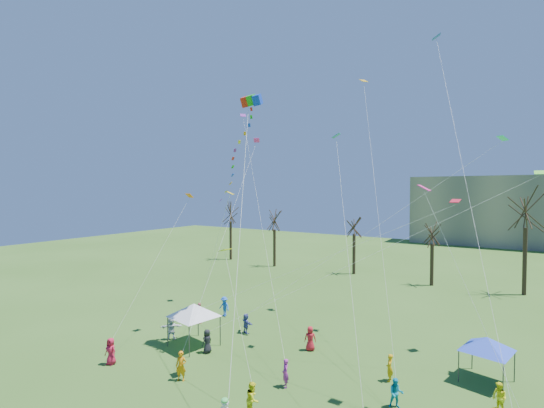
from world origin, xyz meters
The scene contains 6 objects.
bare_tree_row centered at (5.07, 35.91, 7.34)m, with size 67.47×7.76×11.96m.
big_box_kite centered at (-4.85, 6.83, 14.31)m, with size 3.87×5.78×19.46m.
canopy_tent_white centered at (-8.46, 5.77, 2.75)m, with size 4.26×4.26×3.25m.
canopy_tent_blue centered at (10.70, 11.50, 2.38)m, with size 3.64×3.64×2.81m.
festival_crowd centered at (-1.74, 5.70, 0.87)m, with size 25.14×13.17×1.85m.
small_kites_aloft centered at (0.56, 11.76, 13.86)m, with size 26.31×19.29×33.19m.
Camera 1 is at (11.86, -15.06, 11.83)m, focal length 25.00 mm.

